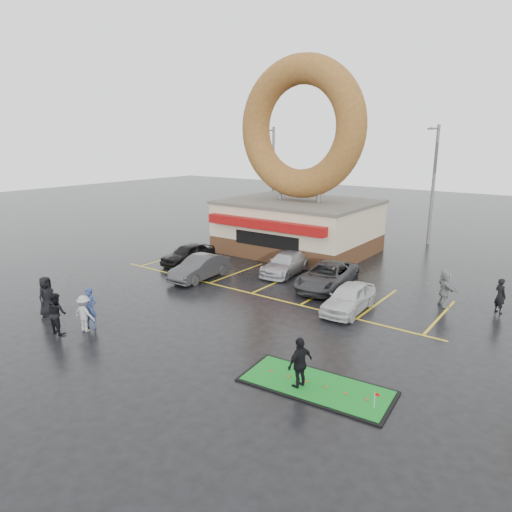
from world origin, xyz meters
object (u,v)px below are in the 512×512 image
Objects in this scene: car_black at (188,254)px; person_blue at (90,308)px; putting_green at (316,386)px; car_grey at (327,276)px; person_cameraman at (300,363)px; dumpster at (254,233)px; car_dgrey at (200,268)px; streetlight_mid at (433,182)px; streetlight_left at (273,175)px; donut_shop at (299,190)px; car_white at (349,298)px; car_silver at (286,263)px.

person_blue is (4.04, -10.04, 0.24)m from car_black.
car_black reaches higher than putting_green.
car_black is at bearing 179.34° from car_grey.
person_cameraman is (4.22, -9.88, 0.20)m from car_grey.
car_grey reaches higher than dumpster.
person_blue is 1.02× the size of person_cameraman.
dumpster is (-10.28, 7.13, -0.04)m from car_grey.
person_blue is at bearing -171.62° from putting_green.
car_dgrey is 10.66m from dumpster.
streetlight_mid reaches higher than car_black.
donut_shop is at bearing -44.78° from streetlight_left.
streetlight_mid reaches higher than putting_green.
donut_shop reaches higher than putting_green.
putting_green is at bearing -81.86° from streetlight_mid.
car_white is at bearing -0.32° from car_dgrey.
putting_green is (3.40, -23.78, -4.74)m from streetlight_mid.
streetlight_left is 2.16× the size of car_dgrey.
streetlight_left is at bearing 83.65° from person_blue.
donut_shop is at bearing 123.30° from putting_green.
donut_shop is 10.06m from car_dgrey.
car_dgrey is 5.23m from car_silver.
donut_shop is at bearing 125.99° from car_grey.
car_dgrey is at bearing -31.32° from car_black.
streetlight_left is (-7.00, 6.95, 0.32)m from donut_shop.
car_grey reaches higher than car_white.
car_silver is (6.34, 1.97, -0.04)m from car_black.
car_white is at bearing -47.07° from donut_shop.
car_white is at bearing 107.08° from putting_green.
car_black is at bearing 143.10° from car_dgrey.
donut_shop is 2.60× the size of putting_green.
person_cameraman is (7.56, -10.89, 0.27)m from car_silver.
car_silver is (9.44, -12.28, -4.15)m from streetlight_left.
streetlight_mid is 14.64m from car_silver.
dumpster is 0.35× the size of putting_green.
person_blue reaches higher than person_cameraman.
person_blue is at bearing -136.20° from car_white.
person_blue is at bearing -73.59° from streetlight_left.
car_white is (8.27, -8.89, -3.80)m from donut_shop.
car_grey reaches higher than car_silver.
person_cameraman is (3.00, -24.17, -3.89)m from streetlight_mid.
streetlight_mid is at bearing -160.38° from person_cameraman.
person_blue is at bearing -70.95° from person_cameraman.
person_cameraman reaches higher than car_grey.
car_white is 7.30m from putting_green.
person_blue is at bearing -89.49° from donut_shop.
person_blue is at bearing -65.21° from car_black.
person_blue reaches higher than car_silver.
car_white is at bearing -51.93° from car_grey.
car_black is at bearing -118.04° from donut_shop.
car_dgrey is 7.38m from car_grey.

